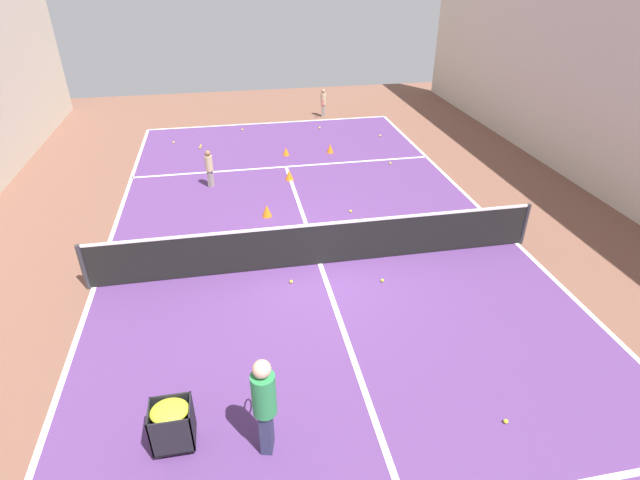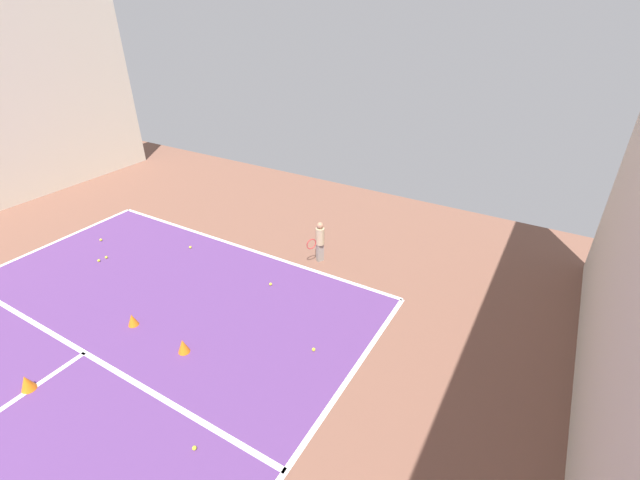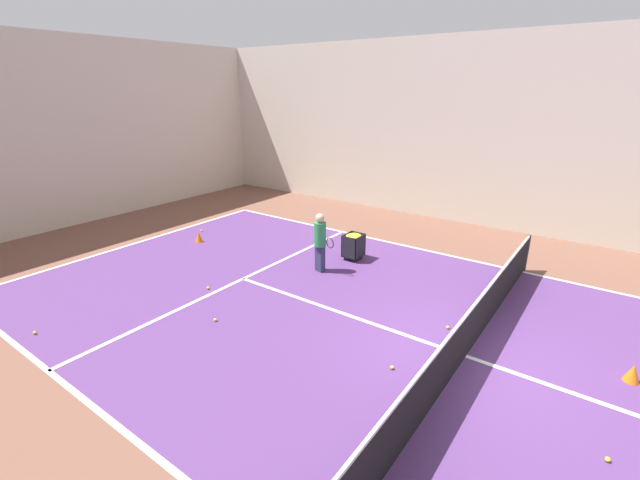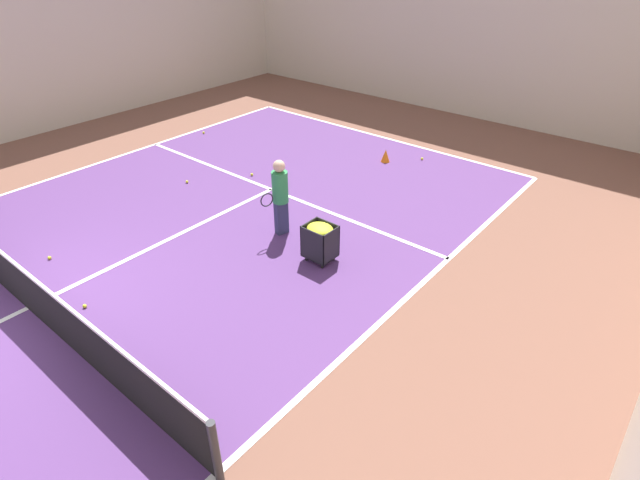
{
  "view_description": "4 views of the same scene",
  "coord_description": "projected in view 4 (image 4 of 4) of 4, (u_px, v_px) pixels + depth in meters",
  "views": [
    {
      "loc": [
        1.72,
        9.02,
        5.97
      ],
      "look_at": [
        0.0,
        0.0,
        0.61
      ],
      "focal_mm": 28.0,
      "sensor_mm": 36.0,
      "label": 1
    },
    {
      "loc": [
        -7.03,
        -2.78,
        5.97
      ],
      "look_at": [
        -2.23,
        -10.95,
        0.62
      ],
      "focal_mm": 24.0,
      "sensor_mm": 36.0,
      "label": 2
    },
    {
      "loc": [
        -6.98,
        -1.74,
        4.66
      ],
      "look_at": [
        1.58,
        4.45,
        0.88
      ],
      "focal_mm": 24.0,
      "sensor_mm": 36.0,
      "label": 3
    },
    {
      "loc": [
        7.81,
        -1.87,
        5.32
      ],
      "look_at": [
        2.83,
        4.17,
        0.44
      ],
      "focal_mm": 28.0,
      "sensor_mm": 36.0,
      "label": 4
    }
  ],
  "objects": [
    {
      "name": "ground_plane",
      "position": [
        28.0,
        308.0,
        8.25
      ],
      "size": [
        31.92,
        31.92,
        0.0
      ],
      "primitive_type": "plane",
      "color": "brown"
    },
    {
      "name": "court_playing_area",
      "position": [
        28.0,
        308.0,
        8.25
      ],
      "size": [
        9.4,
        20.91,
        0.0
      ],
      "color": "#563370",
      "rests_on": "ground"
    },
    {
      "name": "line_baseline_far",
      "position": [
        380.0,
        136.0,
        15.1
      ],
      "size": [
        9.4,
        0.1,
        0.0
      ],
      "primitive_type": "cube",
      "color": "white",
      "rests_on": "ground"
    },
    {
      "name": "line_sideline_right",
      "position": [
        215.0,
        476.0,
        5.71
      ],
      "size": [
        0.1,
        20.91,
        0.0
      ],
      "primitive_type": "cube",
      "color": "white",
      "rests_on": "ground"
    },
    {
      "name": "line_service_far",
      "position": [
        271.0,
        189.0,
        12.01
      ],
      "size": [
        9.4,
        0.1,
        0.0
      ],
      "primitive_type": "cube",
      "color": "white",
      "rests_on": "ground"
    },
    {
      "name": "line_centre_service",
      "position": [
        28.0,
        308.0,
        8.25
      ],
      "size": [
        0.1,
        11.5,
        0.0
      ],
      "primitive_type": "cube",
      "color": "white",
      "rests_on": "ground"
    },
    {
      "name": "hall_enclosure_far",
      "position": [
        449.0,
        9.0,
        15.76
      ],
      "size": [
        16.41,
        0.15,
        6.37
      ],
      "color": "beige",
      "rests_on": "ground"
    },
    {
      "name": "tennis_net",
      "position": [
        18.0,
        283.0,
        7.97
      ],
      "size": [
        9.7,
        0.1,
        1.01
      ],
      "color": "#2D2D33",
      "rests_on": "ground"
    },
    {
      "name": "coach_at_net",
      "position": [
        280.0,
        193.0,
        9.82
      ],
      "size": [
        0.39,
        0.68,
        1.6
      ],
      "rotation": [
        0.0,
        0.0,
        -1.82
      ],
      "color": "#2D3351",
      "rests_on": "ground"
    },
    {
      "name": "ball_cart",
      "position": [
        320.0,
        236.0,
        9.17
      ],
      "size": [
        0.55,
        0.48,
        0.76
      ],
      "color": "black",
      "rests_on": "ground"
    },
    {
      "name": "training_cone_3",
      "position": [
        386.0,
        156.0,
        13.37
      ],
      "size": [
        0.24,
        0.24,
        0.34
      ],
      "primitive_type": "cone",
      "color": "orange",
      "rests_on": "ground"
    },
    {
      "name": "tennis_ball_1",
      "position": [
        422.0,
        159.0,
        13.55
      ],
      "size": [
        0.07,
        0.07,
        0.07
      ],
      "primitive_type": "sphere",
      "color": "yellow",
      "rests_on": "ground"
    },
    {
      "name": "tennis_ball_3",
      "position": [
        252.0,
        174.0,
        12.67
      ],
      "size": [
        0.07,
        0.07,
        0.07
      ],
      "primitive_type": "sphere",
      "color": "yellow",
      "rests_on": "ground"
    },
    {
      "name": "tennis_ball_5",
      "position": [
        204.0,
        133.0,
        15.29
      ],
      "size": [
        0.07,
        0.07,
        0.07
      ],
      "primitive_type": "sphere",
      "color": "yellow",
      "rests_on": "ground"
    },
    {
      "name": "tennis_ball_6",
      "position": [
        85.0,
        306.0,
        8.23
      ],
      "size": [
        0.07,
        0.07,
        0.07
      ],
      "primitive_type": "sphere",
      "color": "yellow",
      "rests_on": "ground"
    },
    {
      "name": "tennis_ball_8",
      "position": [
        187.0,
        182.0,
        12.3
      ],
      "size": [
        0.07,
        0.07,
        0.07
      ],
      "primitive_type": "sphere",
      "color": "yellow",
      "rests_on": "ground"
    },
    {
      "name": "tennis_ball_12",
      "position": [
        49.0,
        258.0,
        9.45
      ],
      "size": [
        0.07,
        0.07,
        0.07
      ],
      "primitive_type": "sphere",
      "color": "yellow",
      "rests_on": "ground"
    }
  ]
}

